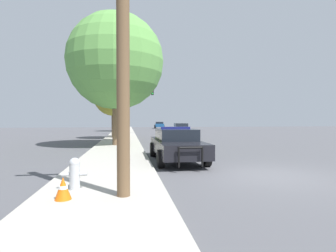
# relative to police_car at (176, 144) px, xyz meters

# --- Properties ---
(ground_plane) EXTENTS (110.00, 110.00, 0.00)m
(ground_plane) POSITION_rel_police_car_xyz_m (2.39, -3.50, -0.75)
(ground_plane) COLOR #4F4F54
(sidewalk_left) EXTENTS (3.00, 110.00, 0.13)m
(sidewalk_left) POSITION_rel_police_car_xyz_m (-2.71, -3.50, -0.69)
(sidewalk_left) COLOR #ADA89E
(sidewalk_left) RESTS_ON ground_plane
(police_car) EXTENTS (2.02, 5.07, 1.49)m
(police_car) POSITION_rel_police_car_xyz_m (0.00, 0.00, 0.00)
(police_car) COLOR black
(police_car) RESTS_ON ground_plane
(fire_hydrant) EXTENTS (0.58, 0.25, 0.76)m
(fire_hydrant) POSITION_rel_police_car_xyz_m (-3.38, -4.72, -0.22)
(fire_hydrant) COLOR #B7BCC1
(fire_hydrant) RESTS_ON sidewalk_left
(utility_pole) EXTENTS (1.40, 0.29, 6.65)m
(utility_pole) POSITION_rel_police_car_xyz_m (-2.21, -5.46, 2.80)
(utility_pole) COLOR brown
(utility_pole) RESTS_ON sidewalk_left
(traffic_light) EXTENTS (3.75, 0.35, 5.63)m
(traffic_light) POSITION_rel_police_car_xyz_m (-1.28, 19.65, 3.33)
(traffic_light) COLOR #424247
(traffic_light) RESTS_ON sidewalk_left
(car_background_distant) EXTENTS (2.09, 4.11, 1.35)m
(car_background_distant) POSITION_rel_police_car_xyz_m (4.33, 41.78, -0.02)
(car_background_distant) COLOR navy
(car_background_distant) RESTS_ON ground_plane
(car_background_oncoming) EXTENTS (2.16, 4.71, 1.38)m
(car_background_oncoming) POSITION_rel_police_car_xyz_m (4.06, 18.66, -0.00)
(car_background_oncoming) COLOR #B7B7BC
(car_background_oncoming) RESTS_ON ground_plane
(tree_sidewalk_near) EXTENTS (6.30, 6.30, 8.65)m
(tree_sidewalk_near) POSITION_rel_police_car_xyz_m (-2.86, 6.35, 4.87)
(tree_sidewalk_near) COLOR brown
(tree_sidewalk_near) RESTS_ON sidewalk_left
(tree_sidewalk_mid) EXTENTS (3.64, 3.64, 5.67)m
(tree_sidewalk_mid) POSITION_rel_police_car_xyz_m (-3.40, 13.65, 3.21)
(tree_sidewalk_mid) COLOR brown
(tree_sidewalk_mid) RESTS_ON sidewalk_left
(tree_sidewalk_far) EXTENTS (3.64, 3.64, 5.63)m
(tree_sidewalk_far) POSITION_rel_police_car_xyz_m (-3.58, 29.28, 3.17)
(tree_sidewalk_far) COLOR brown
(tree_sidewalk_far) RESTS_ON sidewalk_left
(traffic_cone) EXTENTS (0.34, 0.34, 0.47)m
(traffic_cone) POSITION_rel_police_car_xyz_m (-3.46, -5.54, -0.38)
(traffic_cone) COLOR orange
(traffic_cone) RESTS_ON sidewalk_left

